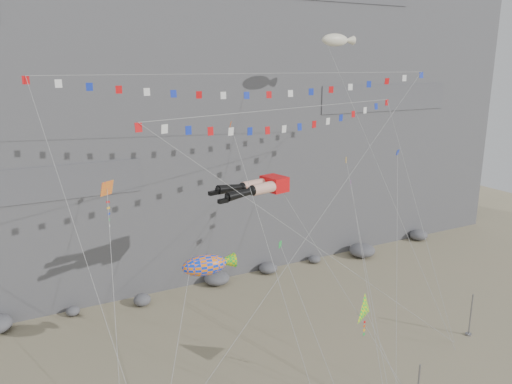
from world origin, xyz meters
TOP-DOWN VIEW (x-y plane):
  - ground at (0.00, 0.00)m, footprint 120.00×120.00m
  - cliff at (0.00, 32.00)m, footprint 80.00×28.00m
  - talus_boulders at (0.00, 17.00)m, footprint 60.00×3.00m
  - anchor_pole_right at (14.49, -1.87)m, footprint 0.12×0.12m
  - legs_kite at (-1.57, 5.36)m, footprint 8.66×15.50m
  - flag_banner_upper at (0.52, 9.14)m, footprint 33.39×13.01m
  - flag_banner_lower at (1.55, 5.56)m, footprint 25.27×11.59m
  - harlequin_kite at (-12.74, 3.74)m, footprint 2.74×8.72m
  - fish_windsock at (-7.10, 2.36)m, footprint 8.20×8.03m
  - delta_kite at (1.88, -3.42)m, footprint 2.30×5.73m
  - blimp_windsock at (9.94, 11.89)m, footprint 3.95×15.64m
  - small_kite_a at (-3.12, 6.11)m, footprint 1.30×11.97m
  - small_kite_b at (7.82, 5.96)m, footprint 7.14×13.50m
  - small_kite_c at (-1.62, 1.62)m, footprint 1.04×8.90m
  - small_kite_d at (8.28, 7.29)m, footprint 7.57×15.41m
  - small_kite_e at (10.87, 3.97)m, footprint 8.04×9.79m

SIDE VIEW (x-z plane):
  - ground at x=0.00m, z-range 0.00..0.00m
  - talus_boulders at x=0.00m, z-range 0.00..1.20m
  - anchor_pole_right at x=14.49m, z-range 0.00..3.68m
  - delta_kite at x=1.88m, z-range 2.04..10.21m
  - fish_windsock at x=-7.10m, z-range 2.46..15.34m
  - small_kite_c at x=-1.62m, z-range 3.10..15.77m
  - small_kite_b at x=7.82m, z-range 2.33..21.08m
  - legs_kite at x=-1.57m, z-range 3.18..22.69m
  - small_kite_d at x=8.28m, z-range 2.73..24.03m
  - small_kite_e at x=10.87m, z-range 4.86..23.72m
  - harlequin_kite at x=-12.74m, z-range 6.24..22.71m
  - small_kite_a at x=-3.12m, z-range 6.55..27.47m
  - flag_banner_lower at x=1.55m, z-range 7.14..30.04m
  - flag_banner_upper at x=0.52m, z-range 7.26..34.87m
  - blimp_windsock at x=9.94m, z-range 9.75..37.93m
  - cliff at x=0.00m, z-range 0.00..50.00m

